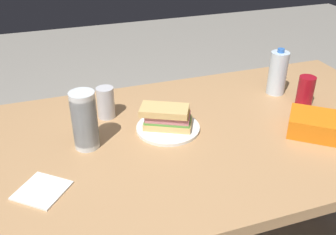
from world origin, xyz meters
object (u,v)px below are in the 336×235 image
at_px(dining_table, 192,153).
at_px(soda_can_red, 305,91).
at_px(water_bottle_tall, 278,73).
at_px(plastic_cup_stack, 85,120).
at_px(paper_plate, 168,128).
at_px(chip_bag, 323,126).
at_px(soda_can_silver, 106,103).
at_px(sandwich, 167,117).

xyz_separation_m(dining_table, soda_can_red, (-0.51, -0.06, 0.15)).
height_order(water_bottle_tall, plastic_cup_stack, plastic_cup_stack).
height_order(paper_plate, chip_bag, chip_bag).
xyz_separation_m(water_bottle_tall, soda_can_silver, (0.73, -0.03, -0.03)).
bearing_deg(plastic_cup_stack, sandwich, -177.26).
height_order(sandwich, plastic_cup_stack, plastic_cup_stack).
height_order(dining_table, soda_can_red, soda_can_red).
xyz_separation_m(chip_bag, water_bottle_tall, (-0.03, -0.35, 0.06)).
xyz_separation_m(sandwich, water_bottle_tall, (-0.54, -0.14, 0.04)).
distance_m(dining_table, water_bottle_tall, 0.54).
relative_size(dining_table, water_bottle_tall, 8.94).
relative_size(dining_table, sandwich, 8.69).
height_order(chip_bag, soda_can_silver, soda_can_silver).
bearing_deg(dining_table, sandwich, -37.22).
bearing_deg(water_bottle_tall, dining_table, 22.81).
distance_m(sandwich, water_bottle_tall, 0.56).
bearing_deg(soda_can_silver, water_bottle_tall, 177.78).
relative_size(paper_plate, water_bottle_tall, 1.16).
bearing_deg(plastic_cup_stack, water_bottle_tall, -169.66).
height_order(sandwich, soda_can_silver, soda_can_silver).
distance_m(sandwich, soda_can_silver, 0.25).
height_order(sandwich, chip_bag, sandwich).
bearing_deg(sandwich, dining_table, 142.78).
height_order(dining_table, plastic_cup_stack, plastic_cup_stack).
xyz_separation_m(paper_plate, sandwich, (0.00, -0.00, 0.05)).
xyz_separation_m(paper_plate, water_bottle_tall, (-0.54, -0.14, 0.09)).
bearing_deg(water_bottle_tall, plastic_cup_stack, 10.34).
height_order(paper_plate, plastic_cup_stack, plastic_cup_stack).
distance_m(paper_plate, soda_can_red, 0.59).
relative_size(chip_bag, plastic_cup_stack, 1.13).
bearing_deg(chip_bag, sandwich, 16.52).
height_order(chip_bag, plastic_cup_stack, plastic_cup_stack).
height_order(chip_bag, water_bottle_tall, water_bottle_tall).
bearing_deg(sandwich, soda_can_silver, -41.39).
distance_m(paper_plate, water_bottle_tall, 0.56).
relative_size(sandwich, plastic_cup_stack, 1.01).
relative_size(paper_plate, soda_can_silver, 1.90).
distance_m(sandwich, chip_bag, 0.55).
bearing_deg(plastic_cup_stack, soda_can_red, -178.74).
relative_size(paper_plate, plastic_cup_stack, 1.14).
bearing_deg(soda_can_silver, sandwich, 138.61).
bearing_deg(water_bottle_tall, chip_bag, 85.06).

